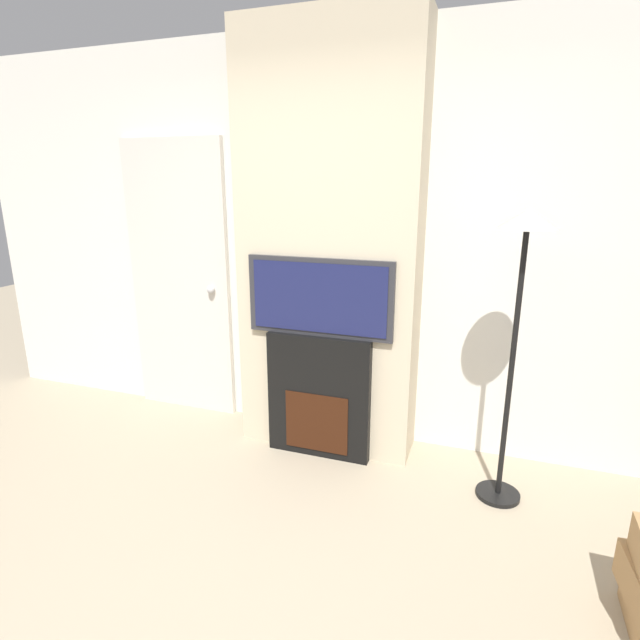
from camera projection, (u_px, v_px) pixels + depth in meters
name	position (u px, v px, depth m)	size (l,w,h in m)	color
wall_back	(339.00, 245.00, 3.37)	(6.00, 0.06, 2.70)	silver
chimney_breast	(329.00, 249.00, 3.18)	(1.16, 0.35, 2.70)	beige
fireplace	(320.00, 396.00, 3.27)	(0.69, 0.15, 0.83)	black
television	(320.00, 297.00, 3.09)	(0.94, 0.07, 0.49)	#2D2D33
floor_lamp	(522.00, 276.00, 2.56)	(0.30, 0.30, 1.64)	black
entry_door	(180.00, 281.00, 3.80)	(0.84, 0.09, 2.07)	silver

